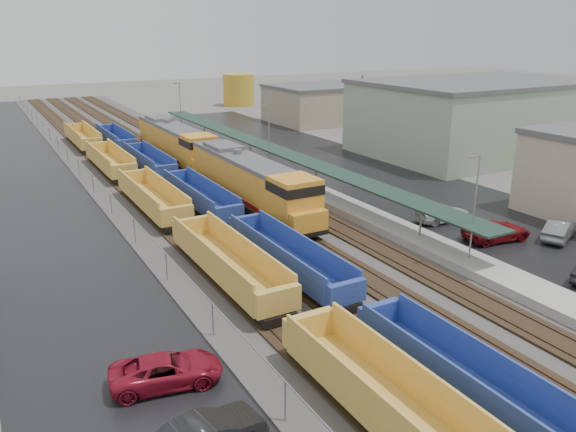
# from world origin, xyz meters

# --- Properties ---
(ballast_strip) EXTENTS (20.00, 160.00, 0.08)m
(ballast_strip) POSITION_xyz_m (0.00, 60.00, 0.04)
(ballast_strip) COLOR #302D2B
(ballast_strip) RESTS_ON ground
(trackbed) EXTENTS (14.60, 160.00, 0.22)m
(trackbed) POSITION_xyz_m (-0.00, 60.00, 0.16)
(trackbed) COLOR black
(trackbed) RESTS_ON ground
(west_parking_lot) EXTENTS (10.00, 160.00, 0.02)m
(west_parking_lot) POSITION_xyz_m (-15.00, 60.00, 0.01)
(west_parking_lot) COLOR black
(west_parking_lot) RESTS_ON ground
(east_commuter_lot) EXTENTS (16.00, 100.00, 0.02)m
(east_commuter_lot) POSITION_xyz_m (19.00, 50.00, 0.01)
(east_commuter_lot) COLOR black
(east_commuter_lot) RESTS_ON ground
(station_platform) EXTENTS (3.00, 80.00, 8.00)m
(station_platform) POSITION_xyz_m (9.50, 50.01, 0.73)
(station_platform) COLOR #9E9B93
(station_platform) RESTS_ON ground
(chainlink_fence) EXTENTS (0.08, 160.04, 2.02)m
(chainlink_fence) POSITION_xyz_m (-9.50, 58.44, 1.61)
(chainlink_fence) COLOR gray
(chainlink_fence) RESTS_ON ground
(industrial_buildings) EXTENTS (32.52, 75.30, 9.50)m
(industrial_buildings) POSITION_xyz_m (37.76, 45.85, 4.25)
(industrial_buildings) COLOR tan
(industrial_buildings) RESTS_ON ground
(distant_hills) EXTENTS (301.00, 140.00, 25.20)m
(distant_hills) POSITION_xyz_m (44.79, 210.68, 0.00)
(distant_hills) COLOR #495845
(distant_hills) RESTS_ON ground
(tree_east) EXTENTS (4.40, 4.40, 10.00)m
(tree_east) POSITION_xyz_m (28.00, 58.00, 6.47)
(tree_east) COLOR #332316
(tree_east) RESTS_ON ground
(locomotive_lead) EXTENTS (3.35, 22.07, 5.00)m
(locomotive_lead) POSITION_xyz_m (2.00, 39.00, 2.63)
(locomotive_lead) COLOR black
(locomotive_lead) RESTS_ON ground
(locomotive_trail) EXTENTS (3.35, 22.07, 5.00)m
(locomotive_trail) POSITION_xyz_m (2.00, 60.00, 2.63)
(locomotive_trail) COLOR black
(locomotive_trail) RESTS_ON ground
(well_string_yellow) EXTENTS (2.79, 99.70, 2.47)m
(well_string_yellow) POSITION_xyz_m (-6.00, 34.56, 1.22)
(well_string_yellow) COLOR gold
(well_string_yellow) RESTS_ON ground
(well_string_blue) EXTENTS (2.52, 97.27, 2.24)m
(well_string_blue) POSITION_xyz_m (-2.00, 33.44, 1.13)
(well_string_blue) COLOR navy
(well_string_blue) RESTS_ON ground
(storage_tank) EXTENTS (6.66, 6.66, 6.66)m
(storage_tank) POSITION_xyz_m (32.18, 108.11, 3.33)
(storage_tank) COLOR gold
(storage_tank) RESTS_ON ground
(parked_car_west_c) EXTENTS (3.33, 5.55, 1.44)m
(parked_car_west_c) POSITION_xyz_m (-13.01, 17.05, 0.72)
(parked_car_west_c) COLOR maroon
(parked_car_west_c) RESTS_ON ground
(parked_car_east_b) EXTENTS (3.30, 5.72, 1.50)m
(parked_car_east_b) POSITION_xyz_m (15.42, 22.79, 0.75)
(parked_car_east_b) COLOR maroon
(parked_car_east_b) RESTS_ON ground
(parked_car_east_c) EXTENTS (2.55, 5.29, 1.48)m
(parked_car_east_c) POSITION_xyz_m (14.96, 28.19, 0.74)
(parked_car_east_c) COLOR beige
(parked_car_east_c) RESTS_ON ground
(parked_car_east_e) EXTENTS (3.37, 4.97, 1.55)m
(parked_car_east_e) POSITION_xyz_m (19.87, 20.50, 0.78)
(parked_car_east_e) COLOR slate
(parked_car_east_e) RESTS_ON ground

